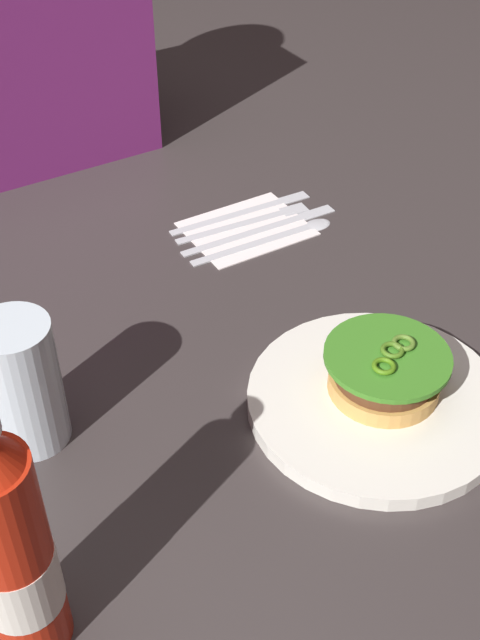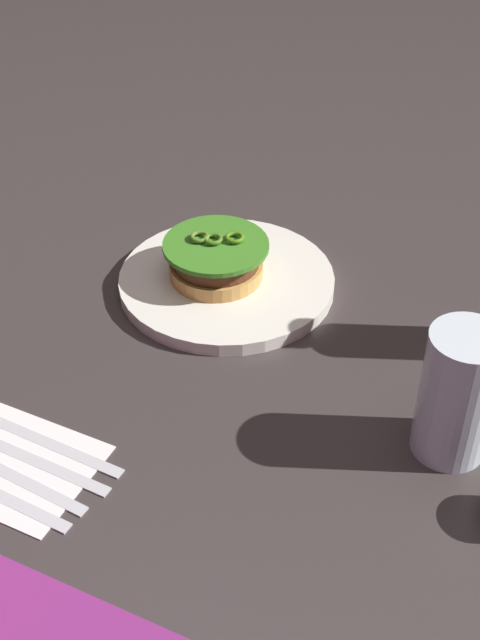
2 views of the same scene
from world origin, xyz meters
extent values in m
plane|color=#362F2F|center=(0.00, 0.00, 0.00)|extent=(3.00, 3.00, 0.00)
cylinder|color=silver|center=(0.14, -0.14, 0.01)|extent=(0.26, 0.26, 0.02)
cylinder|color=tan|center=(0.15, -0.13, 0.03)|extent=(0.11, 0.11, 0.02)
cylinder|color=#512D19|center=(0.15, -0.13, 0.04)|extent=(0.10, 0.10, 0.02)
cylinder|color=red|center=(0.15, -0.13, 0.05)|extent=(0.09, 0.09, 0.01)
cylinder|color=#397B21|center=(0.15, -0.13, 0.06)|extent=(0.12, 0.12, 0.01)
torus|color=#446F1B|center=(0.16, -0.13, 0.07)|extent=(0.02, 0.02, 0.01)
torus|color=#467814|center=(0.14, -0.15, 0.07)|extent=(0.02, 0.02, 0.01)
torus|color=#547927|center=(0.17, -0.13, 0.07)|extent=(0.02, 0.02, 0.01)
cylinder|color=silver|center=(-0.16, 0.01, 0.07)|extent=(0.07, 0.07, 0.14)
cube|color=white|center=(0.20, 0.20, 0.00)|extent=(0.15, 0.12, 0.00)
cube|color=silver|center=(0.20, 0.17, 0.00)|extent=(0.20, 0.02, 0.00)
cube|color=silver|center=(0.20, 0.19, 0.00)|extent=(0.20, 0.02, 0.00)
cube|color=silver|center=(0.20, 0.22, 0.00)|extent=(0.19, 0.03, 0.00)
camera|label=1|loc=(-0.27, -0.55, 0.59)|focal=45.39mm
camera|label=2|loc=(-0.22, 0.60, 0.60)|focal=47.48mm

